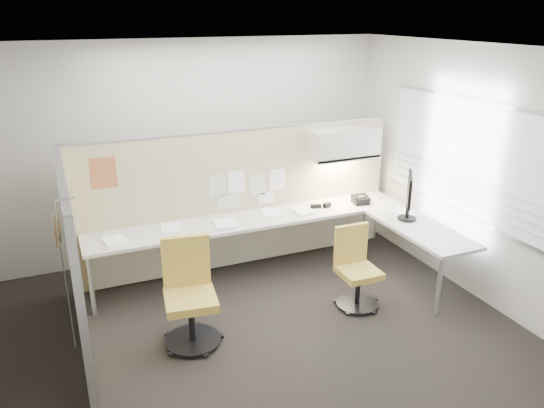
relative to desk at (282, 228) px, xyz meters
name	(u,v)px	position (x,y,z in m)	size (l,w,h in m)	color
floor	(244,336)	(-0.93, -1.13, -0.61)	(5.50, 4.50, 0.01)	black
ceiling	(238,49)	(-0.93, -1.13, 2.20)	(5.50, 4.50, 0.01)	white
wall_back	(182,151)	(-0.93, 1.12, 0.80)	(5.50, 0.02, 2.80)	beige
wall_front	(379,336)	(-0.93, -3.38, 0.80)	(5.50, 0.02, 2.80)	beige
wall_right	(473,173)	(1.82, -1.13, 0.80)	(0.02, 4.50, 2.80)	beige
window_pane	(473,161)	(1.79, -1.13, 0.95)	(0.01, 2.80, 1.30)	#A1B1BB
partition_back	(240,199)	(-0.38, 0.47, 0.27)	(4.10, 0.06, 1.75)	tan
partition_left	(73,264)	(-2.43, -0.63, 0.27)	(0.06, 2.20, 1.75)	tan
desk	(282,228)	(0.00, 0.00, 0.00)	(4.00, 2.07, 0.73)	beige
overhead_bin	(344,144)	(0.97, 0.26, 0.91)	(0.90, 0.36, 0.38)	beige
task_light_strip	(343,160)	(0.97, 0.26, 0.70)	(0.60, 0.06, 0.02)	#FFEABF
pinned_papers	(246,187)	(-0.30, 0.44, 0.43)	(1.01, 0.00, 0.47)	#8CBF8C
poster	(103,173)	(-1.98, 0.44, 0.82)	(0.28, 0.00, 0.35)	orange
chair_left	(190,296)	(-1.43, -0.96, -0.11)	(0.55, 0.57, 1.05)	black
chair_right	(356,270)	(0.44, -1.00, -0.19)	(0.47, 0.47, 0.89)	black
monitor	(409,194)	(1.37, -0.62, 0.45)	(0.34, 0.45, 0.56)	black
phone	(360,200)	(1.15, 0.09, 0.18)	(0.23, 0.22, 0.12)	black
stapler	(316,206)	(0.54, 0.16, 0.15)	(0.14, 0.04, 0.05)	black
tape_dispenser	(327,205)	(0.68, 0.13, 0.16)	(0.10, 0.06, 0.06)	black
coat_hook	(60,243)	(-2.51, -1.40, 0.83)	(0.18, 0.41, 1.25)	silver
paper_stack_0	(115,241)	(-1.97, 0.07, 0.14)	(0.23, 0.30, 0.03)	white
paper_stack_1	(171,228)	(-1.32, 0.22, 0.14)	(0.23, 0.30, 0.02)	white
paper_stack_2	(224,224)	(-0.73, 0.05, 0.15)	(0.23, 0.30, 0.04)	white
paper_stack_3	(271,213)	(-0.05, 0.22, 0.13)	(0.23, 0.30, 0.01)	white
paper_stack_4	(302,210)	(0.33, 0.12, 0.14)	(0.23, 0.30, 0.02)	white
paper_stack_5	(404,213)	(1.46, -0.44, 0.14)	(0.23, 0.30, 0.02)	white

